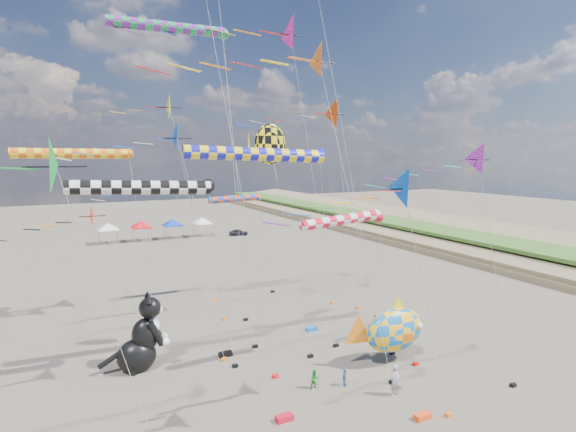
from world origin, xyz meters
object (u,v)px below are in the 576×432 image
(child_green, at_px, (315,379))
(child_blue, at_px, (345,378))
(cat_inflatable, at_px, (140,331))
(person_adult, at_px, (396,380))
(parked_car, at_px, (238,232))
(fish_inflatable, at_px, (394,330))

(child_green, bearing_deg, child_blue, -12.02)
(cat_inflatable, bearing_deg, person_adult, -33.48)
(child_blue, height_order, parked_car, parked_car)
(child_blue, relative_size, parked_car, 0.31)
(person_adult, relative_size, parked_car, 0.55)
(fish_inflatable, bearing_deg, person_adult, -128.28)
(fish_inflatable, distance_m, person_adult, 4.43)
(fish_inflatable, height_order, person_adult, fish_inflatable)
(child_green, xyz_separation_m, child_blue, (1.73, -0.51, -0.07))
(person_adult, bearing_deg, cat_inflatable, 130.44)
(cat_inflatable, bearing_deg, fish_inflatable, -18.47)
(parked_car, bearing_deg, cat_inflatable, 167.17)
(person_adult, xyz_separation_m, parked_car, (10.67, 53.63, -0.35))
(person_adult, xyz_separation_m, child_blue, (-1.97, 2.20, -0.39))
(person_adult, bearing_deg, parked_car, 67.86)
(child_green, relative_size, parked_car, 0.35)
(cat_inflatable, distance_m, person_adult, 15.87)
(cat_inflatable, height_order, person_adult, cat_inflatable)
(child_green, height_order, parked_car, child_green)
(fish_inflatable, relative_size, child_green, 5.17)
(cat_inflatable, xyz_separation_m, parked_car, (23.00, 43.77, -1.93))
(cat_inflatable, xyz_separation_m, fish_inflatable, (14.94, -6.55, -0.24))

